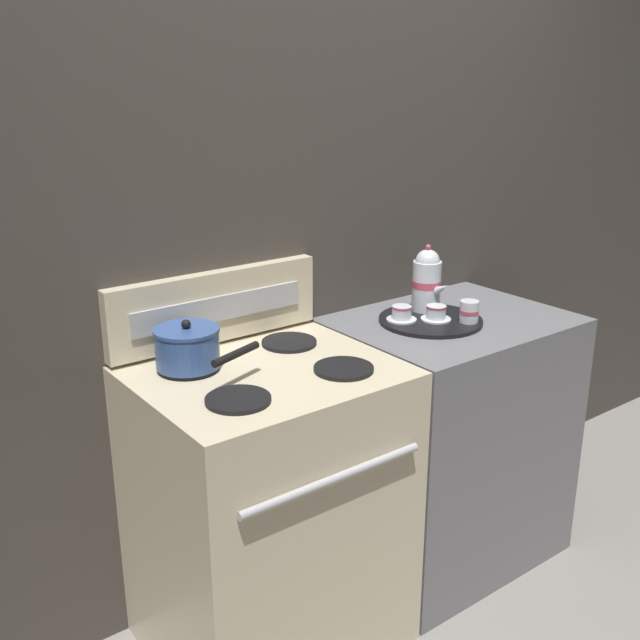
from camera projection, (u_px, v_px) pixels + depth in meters
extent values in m
plane|color=gray|center=(366.00, 584.00, 2.69)|extent=(6.00, 6.00, 0.00)
cube|color=#423D38|center=(311.00, 269.00, 2.59)|extent=(6.00, 0.05, 2.20)
cube|color=beige|center=(270.00, 510.00, 2.31)|extent=(0.74, 0.61, 0.93)
cylinder|color=silver|center=(335.00, 479.00, 1.98)|extent=(0.59, 0.02, 0.02)
cylinder|color=black|center=(189.00, 368.00, 2.16)|extent=(0.17, 0.17, 0.01)
cylinder|color=black|center=(289.00, 342.00, 2.36)|extent=(0.17, 0.17, 0.01)
cylinder|color=black|center=(238.00, 400.00, 1.95)|extent=(0.17, 0.17, 0.01)
cylinder|color=black|center=(344.00, 369.00, 2.16)|extent=(0.17, 0.17, 0.01)
cube|color=beige|center=(216.00, 306.00, 2.34)|extent=(0.72, 0.05, 0.22)
cube|color=#B7B7BC|center=(220.00, 308.00, 2.32)|extent=(0.59, 0.01, 0.08)
cube|color=slate|center=(446.00, 439.00, 2.75)|extent=(0.80, 0.61, 0.93)
cylinder|color=#335193|center=(187.00, 349.00, 2.14)|extent=(0.18, 0.18, 0.11)
cylinder|color=#335193|center=(186.00, 330.00, 2.12)|extent=(0.19, 0.19, 0.01)
sphere|color=black|center=(186.00, 324.00, 2.12)|extent=(0.03, 0.03, 0.03)
cylinder|color=black|center=(236.00, 354.00, 2.04)|extent=(0.18, 0.08, 0.02)
cylinder|color=black|center=(430.00, 320.00, 2.57)|extent=(0.36, 0.36, 0.01)
cylinder|color=silver|center=(426.00, 286.00, 2.63)|extent=(0.10, 0.10, 0.18)
cylinder|color=#C6475B|center=(427.00, 283.00, 2.63)|extent=(0.10, 0.10, 0.02)
sphere|color=silver|center=(428.00, 261.00, 2.60)|extent=(0.09, 0.09, 0.09)
sphere|color=#C6475B|center=(428.00, 247.00, 2.59)|extent=(0.02, 0.02, 0.02)
cone|color=silver|center=(442.00, 288.00, 2.57)|extent=(0.03, 0.08, 0.06)
cylinder|color=silver|center=(436.00, 319.00, 2.55)|extent=(0.10, 0.10, 0.01)
cylinder|color=silver|center=(436.00, 312.00, 2.54)|extent=(0.07, 0.07, 0.05)
cylinder|color=#C6475B|center=(437.00, 307.00, 2.54)|extent=(0.07, 0.07, 0.01)
cylinder|color=silver|center=(401.00, 320.00, 2.55)|extent=(0.10, 0.10, 0.01)
cylinder|color=silver|center=(402.00, 312.00, 2.54)|extent=(0.07, 0.07, 0.05)
cylinder|color=#C6475B|center=(402.00, 307.00, 2.53)|extent=(0.07, 0.07, 0.01)
cylinder|color=silver|center=(469.00, 311.00, 2.52)|extent=(0.06, 0.06, 0.07)
cylinder|color=#C6475B|center=(469.00, 311.00, 2.52)|extent=(0.07, 0.07, 0.01)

